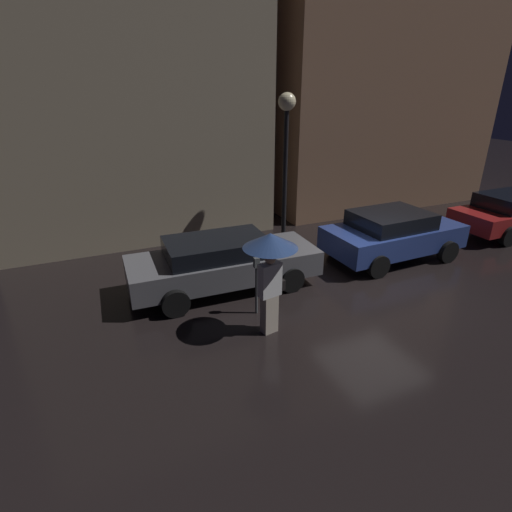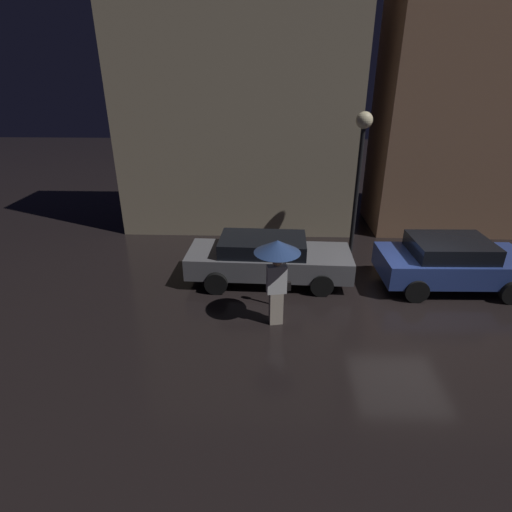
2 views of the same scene
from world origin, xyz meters
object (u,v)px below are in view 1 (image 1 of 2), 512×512
at_px(parked_car_grey, 223,262).
at_px(street_lamp_near, 286,133).
at_px(parked_car_blue, 392,234).
at_px(pedestrian_with_umbrella, 270,256).
at_px(parking_meter, 256,280).

relative_size(parked_car_grey, street_lamp_near, 1.04).
bearing_deg(parked_car_blue, pedestrian_with_umbrella, -158.70).
relative_size(parked_car_grey, parking_meter, 3.48).
relative_size(parked_car_blue, parking_meter, 3.01).
bearing_deg(parked_car_grey, street_lamp_near, 39.82).
height_order(pedestrian_with_umbrella, parking_meter, pedestrian_with_umbrella).
xyz_separation_m(parked_car_grey, pedestrian_with_umbrella, (0.23, -2.21, 0.98)).
relative_size(parked_car_grey, parked_car_blue, 1.16).
distance_m(parked_car_grey, parked_car_blue, 5.17).
relative_size(parking_meter, street_lamp_near, 0.30).
bearing_deg(pedestrian_with_umbrella, street_lamp_near, 48.98).
bearing_deg(parking_meter, pedestrian_with_umbrella, -93.77).
distance_m(parked_car_grey, parking_meter, 1.47).
xyz_separation_m(parked_car_blue, parking_meter, (-4.89, -1.29, 0.08)).
bearing_deg(pedestrian_with_umbrella, parked_car_grey, 85.31).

